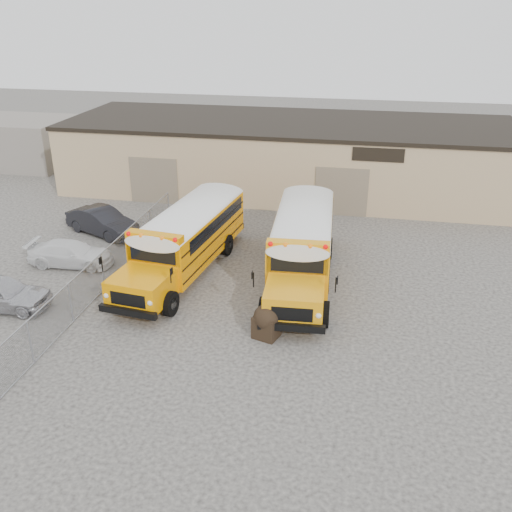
% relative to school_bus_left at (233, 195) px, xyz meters
% --- Properties ---
extents(ground, '(120.00, 120.00, 0.00)m').
position_rel_school_bus_left_xyz_m(ground, '(2.13, -12.27, -1.80)').
color(ground, '#2F2D2B').
rests_on(ground, ground).
extents(warehouse, '(30.20, 10.20, 4.67)m').
position_rel_school_bus_left_xyz_m(warehouse, '(2.13, 7.73, 0.57)').
color(warehouse, tan).
rests_on(warehouse, ground).
extents(chainlink_fence, '(0.07, 18.07, 1.81)m').
position_rel_school_bus_left_xyz_m(chainlink_fence, '(-3.87, -9.27, -0.90)').
color(chainlink_fence, gray).
rests_on(chainlink_fence, ground).
extents(distant_building_left, '(8.00, 6.00, 3.60)m').
position_rel_school_bus_left_xyz_m(distant_building_left, '(-19.87, 9.73, -0.00)').
color(distant_building_left, gray).
rests_on(distant_building_left, ground).
extents(school_bus_left, '(3.95, 10.88, 3.11)m').
position_rel_school_bus_left_xyz_m(school_bus_left, '(0.00, 0.00, 0.00)').
color(school_bus_left, '#F79300').
rests_on(school_bus_left, ground).
extents(school_bus_right, '(3.34, 10.98, 3.17)m').
position_rel_school_bus_left_xyz_m(school_bus_right, '(4.45, 0.40, 0.03)').
color(school_bus_right, '#FA9F0D').
rests_on(school_bus_right, ground).
extents(tarp_bundle, '(1.15, 1.09, 1.40)m').
position_rel_school_bus_left_xyz_m(tarp_bundle, '(4.17, -11.81, -1.08)').
color(tarp_bundle, black).
rests_on(tarp_bundle, ground).
extents(car_silver, '(4.38, 1.95, 1.47)m').
position_rel_school_bus_left_xyz_m(car_silver, '(-7.47, -11.77, -1.07)').
color(car_silver, '#BBBAC0').
rests_on(car_silver, ground).
extents(car_white, '(4.34, 1.97, 1.23)m').
position_rel_school_bus_left_xyz_m(car_white, '(-6.61, -7.14, -1.19)').
color(car_white, white).
rests_on(car_white, ground).
extents(car_dark, '(4.80, 3.28, 1.50)m').
position_rel_school_bus_left_xyz_m(car_dark, '(-6.87, -2.97, -1.05)').
color(car_dark, black).
rests_on(car_dark, ground).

